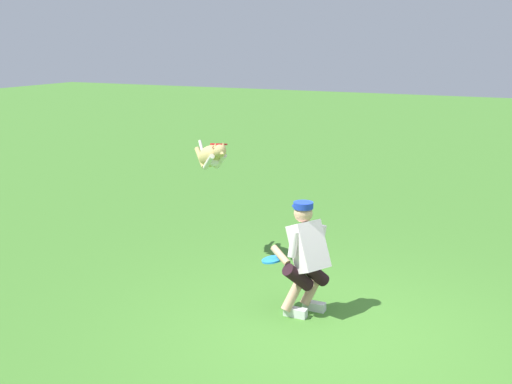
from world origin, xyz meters
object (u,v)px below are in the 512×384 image
at_px(dog, 211,156).
at_px(person, 306,255).
at_px(frisbee_held, 272,260).
at_px(frisbee_flying, 219,144).

bearing_deg(dog, person, 9.27).
bearing_deg(person, frisbee_held, 38.35).
relative_size(frisbee_flying, frisbee_held, 0.95).
bearing_deg(frisbee_held, frisbee_flying, -40.79).
bearing_deg(dog, frisbee_held, 1.43).
distance_m(dog, frisbee_held, 2.09).
bearing_deg(dog, frisbee_flying, 9.45).
xyz_separation_m(dog, frisbee_held, (-1.46, 1.22, -0.87)).
height_order(frisbee_flying, frisbee_held, frisbee_flying).
bearing_deg(person, frisbee_flying, -3.91).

